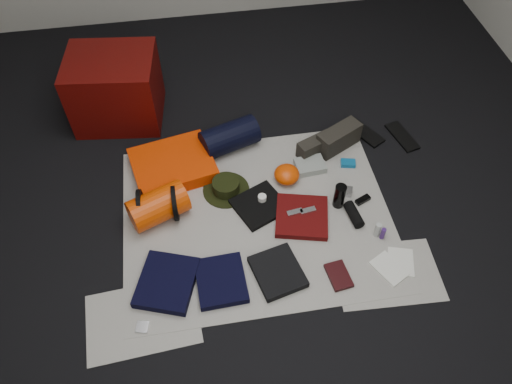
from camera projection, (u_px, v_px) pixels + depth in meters
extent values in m
cube|color=black|center=(257.00, 218.00, 3.03)|extent=(4.50, 4.50, 0.02)
cube|color=beige|center=(257.00, 217.00, 3.02)|extent=(1.60, 1.30, 0.01)
cube|color=beige|center=(143.00, 319.00, 2.61)|extent=(0.61, 0.44, 0.00)
cube|color=beige|center=(387.00, 273.00, 2.78)|extent=(0.60, 0.43, 0.00)
cube|color=#4E0805|center=(115.00, 89.00, 3.40)|extent=(0.63, 0.55, 0.48)
cube|color=#E93702|center=(173.00, 165.00, 3.21)|extent=(0.58, 0.51, 0.09)
cylinder|color=#CF3B03|center=(158.00, 206.00, 2.94)|extent=(0.39, 0.31, 0.20)
cylinder|color=black|center=(141.00, 207.00, 2.92)|extent=(0.02, 0.22, 0.22)
cylinder|color=black|center=(175.00, 203.00, 2.94)|extent=(0.03, 0.22, 0.22)
cylinder|color=black|center=(230.00, 137.00, 3.30)|extent=(0.42, 0.30, 0.20)
cylinder|color=black|center=(226.00, 190.00, 3.14)|extent=(0.31, 0.31, 0.01)
cylinder|color=black|center=(226.00, 186.00, 3.11)|extent=(0.17, 0.17, 0.07)
cube|color=#2A2720|center=(315.00, 147.00, 3.30)|extent=(0.26, 0.18, 0.12)
cube|color=#2A2720|center=(339.00, 138.00, 3.32)|extent=(0.33, 0.25, 0.16)
cube|color=black|center=(364.00, 132.00, 3.46)|extent=(0.25, 0.32, 0.02)
cube|color=black|center=(402.00, 137.00, 3.44)|extent=(0.17, 0.30, 0.02)
cube|color=black|center=(167.00, 282.00, 2.71)|extent=(0.39, 0.41, 0.05)
cube|color=black|center=(221.00, 281.00, 2.72)|extent=(0.27, 0.31, 0.05)
cube|color=black|center=(278.00, 272.00, 2.75)|extent=(0.31, 0.34, 0.04)
cube|color=black|center=(260.00, 205.00, 3.05)|extent=(0.37, 0.36, 0.03)
cube|color=#4C0808|center=(302.00, 217.00, 2.99)|extent=(0.37, 0.37, 0.04)
ellipsoid|color=#CF3B03|center=(287.00, 174.00, 3.16)|extent=(0.21, 0.21, 0.11)
cube|color=gray|center=(310.00, 166.00, 3.24)|extent=(0.20, 0.15, 0.05)
cylinder|color=black|center=(339.00, 196.00, 3.01)|extent=(0.09, 0.09, 0.17)
cylinder|color=black|center=(354.00, 215.00, 2.98)|extent=(0.09, 0.18, 0.07)
cube|color=silver|center=(344.00, 191.00, 3.11)|extent=(0.12, 0.09, 0.04)
cube|color=#0E5A8C|center=(348.00, 163.00, 3.27)|extent=(0.11, 0.08, 0.03)
cylinder|color=#3E1F66|center=(383.00, 233.00, 2.89)|extent=(0.03, 0.03, 0.08)
cylinder|color=#ABAFAB|center=(378.00, 230.00, 2.89)|extent=(0.03, 0.03, 0.10)
cube|color=black|center=(339.00, 276.00, 2.75)|extent=(0.13, 0.18, 0.02)
cube|color=silver|center=(389.00, 268.00, 2.79)|extent=(0.21, 0.23, 0.01)
cube|color=silver|center=(401.00, 262.00, 2.82)|extent=(0.19, 0.21, 0.01)
cube|color=black|center=(363.00, 200.00, 3.08)|extent=(0.11, 0.07, 0.02)
cube|color=silver|center=(142.00, 327.00, 2.57)|extent=(0.08, 0.08, 0.01)
cylinder|color=white|center=(262.00, 198.00, 3.05)|extent=(0.05, 0.05, 0.04)
cube|color=silver|center=(295.00, 212.00, 2.98)|extent=(0.10, 0.05, 0.01)
cube|color=silver|center=(308.00, 210.00, 2.98)|extent=(0.10, 0.05, 0.01)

